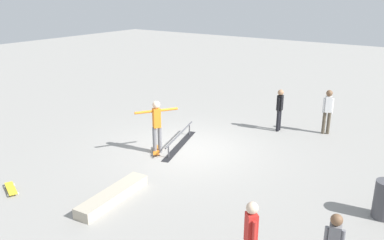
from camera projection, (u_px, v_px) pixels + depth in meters
name	position (u px, v px, depth m)	size (l,w,h in m)	color
ground_plane	(188.00, 150.00, 12.99)	(60.00, 60.00, 0.00)	gray
grind_rail	(180.00, 140.00, 13.26)	(2.77, 1.08, 0.44)	black
skate_ledge	(113.00, 196.00, 9.82)	(2.25, 0.47, 0.26)	#B2A893
skater_main	(157.00, 123.00, 12.42)	(1.20, 0.83, 1.72)	slate
skateboard_main	(156.00, 150.00, 12.75)	(0.75, 0.66, 0.09)	orange
bystander_white_shirt	(328.00, 109.00, 14.14)	(0.26, 0.36, 1.63)	brown
bystander_black_shirt	(280.00, 108.00, 14.46)	(0.35, 0.21, 1.57)	black
bystander_red_shirt	(251.00, 237.00, 6.89)	(0.29, 0.31, 1.58)	brown
loose_skateboard_yellow	(11.00, 188.00, 10.29)	(0.49, 0.82, 0.09)	yellow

